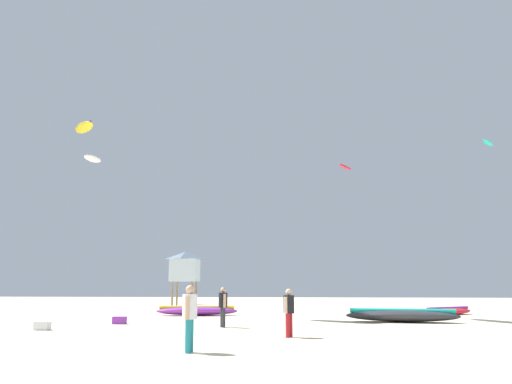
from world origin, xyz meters
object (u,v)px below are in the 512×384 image
Objects in this scene: person_right at (289,309)px; gear_bag at (42,326)px; kite_grounded_mid at (402,316)px; kite_aloft_4 at (84,127)px; kite_grounded_far at (197,311)px; kite_aloft_5 at (488,143)px; cooler_box at (119,320)px; kite_aloft_6 at (93,159)px; kite_grounded_near at (448,311)px; lifeguard_tower at (185,266)px; person_foreground at (190,313)px; person_left at (223,304)px; kite_aloft_1 at (345,167)px.

person_right reaches higher than gear_bag.
person_right is 9.03m from kite_grounded_mid.
kite_grounded_far is at bearing -52.31° from kite_aloft_4.
kite_grounded_far is at bearing -154.73° from kite_aloft_5.
person_right is 27.29m from kite_aloft_5.
kite_aloft_6 is at bearing 115.97° from cooler_box.
kite_grounded_near is 0.88× the size of lifeguard_tower.
person_foreground reaches higher than gear_bag.
kite_aloft_5 is at bearing -4.84° from lifeguard_tower.
person_foreground is at bearing -62.77° from kite_aloft_4.
gear_bag is at bearing -119.73° from cooler_box.
person_foreground is 27.75m from lifeguard_tower.
person_foreground is 10.90m from cooler_box.
person_foreground is 3.07× the size of cooler_box.
person_right is at bearing -65.23° from kite_grounded_far.
kite_aloft_4 is (-12.62, 9.41, 14.08)m from lifeguard_tower.
kite_grounded_far is 8.22× the size of gear_bag.
kite_aloft_6 is at bearing -28.81° from person_right.
person_right is 24.40m from lifeguard_tower.
kite_grounded_near is at bearing 7.83° from kite_grounded_far.
person_left is at bearing -27.66° from person_right.
kite_aloft_4 is at bearing 122.62° from person_foreground.
gear_bag is 26.00m from kite_aloft_1.
kite_grounded_mid reaches higher than kite_grounded_near.
person_left is 2.87× the size of gear_bag.
kite_aloft_1 is (6.18, 26.18, 9.39)m from person_foreground.
person_left is 0.35× the size of kite_grounded_far.
lifeguard_tower reaches higher than person_right.
kite_grounded_far is 24.24m from kite_aloft_5.
cooler_box is 0.27× the size of kite_aloft_1.
person_foreground is 0.81× the size of kite_aloft_1.
person_left is 21.36m from kite_aloft_1.
person_foreground is at bearing -115.40° from person_left.
person_left reaches higher than kite_grounded_near.
person_foreground is 4.91m from person_right.
kite_grounded_far reaches higher than gear_bag.
kite_aloft_6 is at bearing 96.35° from person_left.
kite_grounded_near is at bearing 32.80° from gear_bag.
gear_bag is 36.51m from kite_aloft_4.
person_right is 16.15m from kite_grounded_near.
lifeguard_tower is at bearing 131.62° from kite_grounded_mid.
kite_aloft_6 reaches higher than kite_grounded_mid.
lifeguard_tower is at bearing 176.22° from kite_aloft_1.
gear_bag is 0.27× the size of kite_aloft_1.
kite_aloft_1 is 10.30m from kite_aloft_5.
kite_grounded_near is at bearing -31.84° from kite_aloft_4.
gear_bag is (-1.89, -3.31, 0.00)m from cooler_box.
kite_aloft_6 is (-14.91, 29.65, 11.28)m from person_foreground.
kite_aloft_1 is 0.98× the size of kite_aloft_5.
kite_grounded_far is 30.83m from kite_aloft_4.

